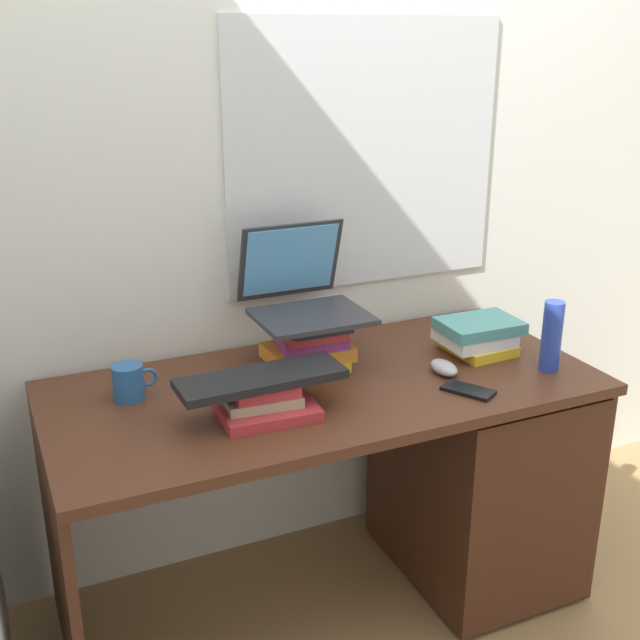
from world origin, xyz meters
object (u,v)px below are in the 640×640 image
at_px(mug, 129,382).
at_px(water_bottle, 552,336).
at_px(book_stack_side, 477,335).
at_px(computer_mouse, 444,368).
at_px(book_stack_keyboard_riser, 265,401).
at_px(laptop, 303,292).
at_px(desk, 443,464).
at_px(cell_phone, 468,390).
at_px(book_stack_tall, 310,345).
at_px(keyboard, 261,378).

height_order(mug, water_bottle, water_bottle).
relative_size(book_stack_side, computer_mouse, 2.24).
height_order(book_stack_keyboard_riser, water_bottle, water_bottle).
relative_size(book_stack_keyboard_riser, computer_mouse, 2.38).
height_order(book_stack_keyboard_riser, computer_mouse, book_stack_keyboard_riser).
bearing_deg(water_bottle, mug, 165.23).
height_order(laptop, computer_mouse, laptop).
height_order(desk, book_stack_keyboard_riser, book_stack_keyboard_riser).
bearing_deg(cell_phone, book_stack_tall, 104.34).
xyz_separation_m(keyboard, water_bottle, (0.84, -0.07, 0.00)).
height_order(book_stack_tall, mug, book_stack_tall).
relative_size(book_stack_tall, computer_mouse, 2.30).
bearing_deg(book_stack_tall, computer_mouse, -29.91).
relative_size(book_stack_tall, book_stack_side, 1.02).
relative_size(laptop, computer_mouse, 3.08).
relative_size(desk, keyboard, 3.56).
height_order(book_stack_side, water_bottle, water_bottle).
bearing_deg(keyboard, water_bottle, -6.34).
distance_m(book_stack_keyboard_riser, laptop, 0.40).
bearing_deg(book_stack_tall, book_stack_keyboard_riser, -134.93).
relative_size(book_stack_tall, book_stack_keyboard_riser, 0.96).
bearing_deg(mug, cell_phone, -21.58).
distance_m(book_stack_side, mug, 1.02).
height_order(book_stack_tall, computer_mouse, book_stack_tall).
bearing_deg(book_stack_tall, desk, -20.10).
bearing_deg(book_stack_tall, keyboard, -136.25).
height_order(desk, mug, mug).
distance_m(book_stack_tall, laptop, 0.15).
relative_size(laptop, cell_phone, 2.36).
bearing_deg(laptop, book_stack_keyboard_riser, -128.44).
bearing_deg(book_stack_keyboard_riser, computer_mouse, 3.04).
bearing_deg(desk, cell_phone, -107.83).
xyz_separation_m(book_stack_tall, computer_mouse, (0.33, -0.19, -0.05)).
bearing_deg(book_stack_side, keyboard, -170.52).
bearing_deg(water_bottle, desk, 147.78).
bearing_deg(keyboard, desk, 5.75).
xyz_separation_m(desk, computer_mouse, (-0.05, -0.05, 0.35)).
relative_size(desk, laptop, 4.67).
bearing_deg(computer_mouse, book_stack_side, 28.61).
relative_size(book_stack_keyboard_riser, book_stack_side, 1.06).
bearing_deg(keyboard, cell_phone, -12.25).
height_order(book_stack_tall, book_stack_side, book_stack_tall).
bearing_deg(computer_mouse, book_stack_tall, 150.09).
xyz_separation_m(book_stack_keyboard_riser, mug, (-0.29, 0.23, 0.01)).
height_order(book_stack_keyboard_riser, laptop, laptop).
relative_size(desk, computer_mouse, 14.39).
height_order(book_stack_side, laptop, laptop).
bearing_deg(book_stack_keyboard_riser, desk, 7.54).
bearing_deg(keyboard, book_stack_tall, 42.33).
bearing_deg(desk, keyboard, -172.83).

